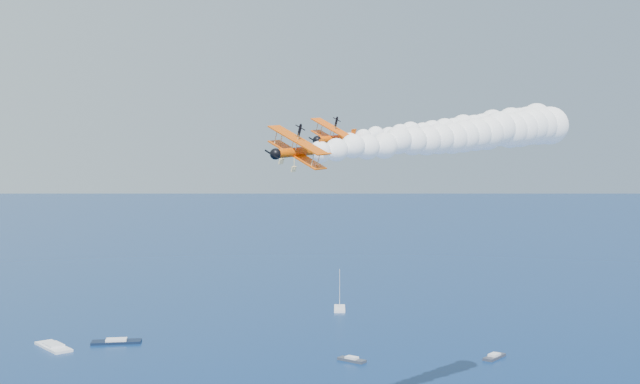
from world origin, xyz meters
TOP-DOWN VIEW (x-y plane):
  - biplane_lead at (15.74, 37.65)m, footprint 8.85×10.72m
  - biplane_trail at (-6.32, 16.73)m, footprint 8.42×10.21m
  - smoke_trail_lead at (42.11, 38.90)m, footprint 52.74×10.36m
  - smoke_trail_trail at (19.98, 19.04)m, footprint 52.96×14.32m

SIDE VIEW (x-z plane):
  - biplane_trail at x=-6.32m, z-range 50.00..58.26m
  - biplane_lead at x=15.74m, z-range 51.48..60.41m
  - smoke_trail_trail at x=19.98m, z-range 51.28..60.93m
  - smoke_trail_lead at x=42.11m, z-range 53.10..62.74m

